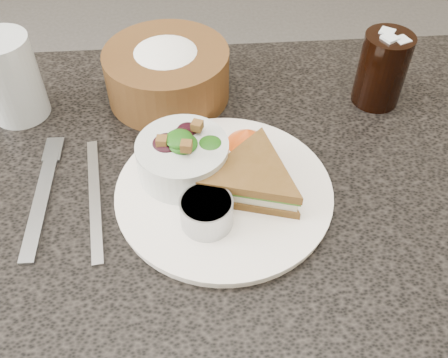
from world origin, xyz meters
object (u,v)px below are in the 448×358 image
dinner_plate (224,192)px  bread_basket (167,66)px  water_glass (10,78)px  salad_bowl (183,153)px  cola_glass (383,66)px  dressing_ramekin (207,212)px  sandwich (252,179)px  dining_table (210,336)px

dinner_plate → bread_basket: bearing=107.9°
dinner_plate → water_glass: size_ratio=2.17×
dinner_plate → salad_bowl: size_ratio=2.32×
bread_basket → cola_glass: 0.31m
dressing_ramekin → cola_glass: cola_glass is taller
bread_basket → cola_glass: size_ratio=1.52×
salad_bowl → dressing_ramekin: bearing=-73.3°
dressing_ramekin → salad_bowl: bearing=106.7°
salad_bowl → dinner_plate: bearing=-34.7°
dinner_plate → sandwich: 0.04m
water_glass → dining_table: bearing=-36.5°
dressing_ramekin → water_glass: water_glass is taller
dining_table → dressing_ramekin: 0.41m
dining_table → cola_glass: (0.27, 0.18, 0.44)m
sandwich → cola_glass: 0.27m
dinner_plate → cola_glass: (0.24, 0.17, 0.05)m
sandwich → dining_table: bearing=-160.2°
salad_bowl → cola_glass: 0.32m
salad_bowl → dressing_ramekin: 0.09m
salad_bowl → dressing_ramekin: salad_bowl is taller
dining_table → dressing_ramekin: (0.00, -0.04, 0.40)m
dressing_ramekin → bread_basket: (-0.04, 0.26, 0.02)m
dining_table → bread_basket: 0.48m
salad_bowl → dressing_ramekin: size_ratio=1.87×
dressing_ramekin → dinner_plate: bearing=64.5°
dinner_plate → cola_glass: 0.30m
dressing_ramekin → water_glass: 0.35m
cola_glass → dressing_ramekin: bearing=-139.8°
dining_table → salad_bowl: (-0.02, 0.04, 0.42)m
dining_table → water_glass: (-0.26, 0.19, 0.44)m
dining_table → salad_bowl: salad_bowl is taller
sandwich → dinner_plate: bearing=-169.1°
dinner_plate → water_glass: water_glass is taller
water_glass → sandwich: bearing=-30.5°
salad_bowl → sandwich: bearing=-24.0°
dressing_ramekin → water_glass: bearing=138.0°
dining_table → sandwich: sandwich is taller
salad_bowl → cola_glass: (0.29, 0.14, 0.02)m
cola_glass → dining_table: bearing=-145.8°
cola_glass → water_glass: 0.52m
salad_bowl → cola_glass: cola_glass is taller
dining_table → dinner_plate: (0.03, 0.01, 0.38)m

